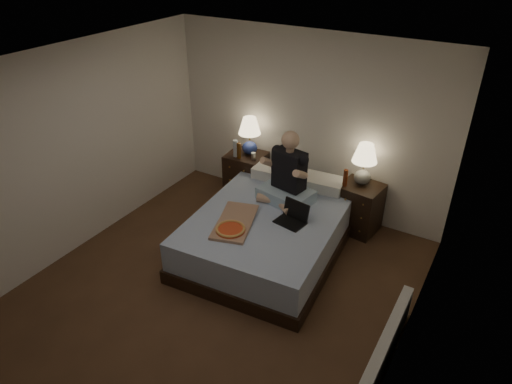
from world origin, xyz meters
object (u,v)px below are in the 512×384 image
Objects in this scene: nightstand_left at (246,176)px; radiator at (382,355)px; water_bottle at (235,148)px; nightstand_right at (359,208)px; beer_bottle_right at (345,178)px; soda_can at (253,156)px; lamp_right at (364,164)px; person at (287,168)px; lamp_left at (250,136)px; pizza_box at (230,230)px; laptop at (290,215)px; beer_bottle_left at (239,151)px; bed at (269,232)px.

nightstand_left is 0.44× the size of radiator.
nightstand_right is at bearing 4.94° from water_bottle.
water_bottle is 1.09× the size of beer_bottle_right.
soda_can reaches higher than nightstand_right.
lamp_right is at bearing 115.52° from radiator.
water_bottle is at bearing 166.61° from person.
person is (0.94, -0.66, 0.03)m from lamp_left.
lamp_right is 1.84m from water_bottle.
pizza_box is at bearing -118.12° from beer_bottle_right.
pizza_box reaches higher than radiator.
nightstand_left is at bearing -128.36° from lamp_left.
radiator is at bearing -28.32° from person.
beer_bottle_right is at bearing -140.59° from nightstand_right.
radiator is at bearing -24.71° from laptop.
nightstand_right is 2.31m from radiator.
pizza_box is at bearing -59.05° from water_bottle.
lamp_left is at bearing 138.07° from soda_can.
lamp_left is at bearing 72.86° from beer_bottle_left.
nightstand_right is (1.75, 0.03, -0.01)m from nightstand_left.
pizza_box is (-0.49, -0.52, -0.08)m from laptop.
nightstand_right is 2.71× the size of water_bottle.
bed is at bearing 55.42° from pizza_box.
beer_bottle_right is at bearing 51.41° from bed.
nightstand_left is 1.62m from beer_bottle_right.
beer_bottle_right is at bearing 52.82° from person.
water_bottle is 0.33× the size of pizza_box.
bed is 2.89× the size of pizza_box.
lamp_right is at bearing 7.40° from beer_bottle_left.
pizza_box is (0.79, -1.42, -0.23)m from beer_bottle_left.
lamp_left is 3.51m from radiator.
water_bottle is 1.69m from pizza_box.
lamp_right is at bearing 53.57° from person.
person is (0.80, -0.53, 0.26)m from soda_can.
soda_can is at bearing -41.93° from lamp_left.
nightstand_right is 0.42× the size of radiator.
lamp_left is at bearing 147.75° from laptop.
beer_bottle_right reaches higher than laptop.
bed is 3.24× the size of nightstand_right.
beer_bottle_right is (0.61, 0.90, 0.52)m from bed.
lamp_right reaches higher than beer_bottle_right.
person reaches higher than water_bottle.
person reaches higher than nightstand_right.
lamp_left reaches higher than radiator.
nightstand_left is (-0.95, 0.99, 0.08)m from bed.
bed is 1.49m from lamp_right.
lamp_right is (-0.03, 0.05, 0.62)m from nightstand_right.
lamp_left is 2.43× the size of beer_bottle_right.
beer_bottle_left is (-1.77, -0.18, 0.48)m from nightstand_right.
beer_bottle_right is 2.36m from radiator.
laptop reaches higher than radiator.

